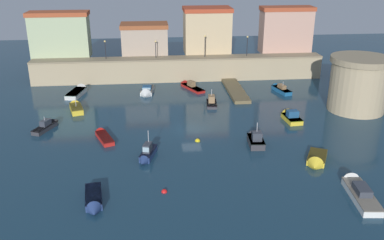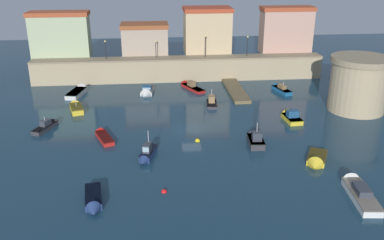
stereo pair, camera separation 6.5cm
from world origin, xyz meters
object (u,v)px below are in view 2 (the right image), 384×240
object	(u,v)px
moored_boat_4	(211,101)
moored_boat_8	(76,107)
moored_boat_11	(357,190)
moored_boat_6	(147,154)
quay_lamp_3	(247,43)
moored_boat_0	(48,125)
moored_boat_12	(255,139)
moored_boat_9	(279,89)
quay_lamp_1	(156,46)
moored_boat_1	(189,86)
moored_boat_5	(79,91)
mooring_buoy_1	(164,192)
moored_boat_2	(103,135)
quay_lamp_2	(205,43)
quay_lamp_0	(105,47)
moored_boat_7	(290,116)
fortress_tower	(359,84)
moored_boat_13	(147,92)
moored_boat_3	(94,201)
mooring_buoy_0	(198,141)
moored_boat_10	(316,161)

from	to	relation	value
moored_boat_4	moored_boat_8	world-z (taller)	moored_boat_4
moored_boat_11	moored_boat_6	bearing A→B (deg)	70.75
quay_lamp_3	moored_boat_0	distance (m)	37.61
moored_boat_12	moored_boat_9	bearing A→B (deg)	-19.76
quay_lamp_1	moored_boat_6	world-z (taller)	quay_lamp_1
moored_boat_1	moored_boat_5	world-z (taller)	moored_boat_1
mooring_buoy_1	quay_lamp_1	bearing A→B (deg)	89.93
moored_boat_2	moored_boat_12	xyz separation A→B (m)	(18.37, -3.43, 0.26)
moored_boat_12	quay_lamp_2	bearing A→B (deg)	9.39
quay_lamp_0	quay_lamp_2	distance (m)	17.28
quay_lamp_3	moored_boat_11	bearing A→B (deg)	-87.15
moored_boat_4	moored_boat_8	distance (m)	20.01
quay_lamp_2	moored_boat_0	xyz separation A→B (m)	(-23.18, -20.82, -6.23)
moored_boat_1	moored_boat_5	bearing A→B (deg)	68.51
moored_boat_9	mooring_buoy_1	bearing A→B (deg)	132.21
quay_lamp_0	quay_lamp_3	bearing A→B (deg)	0.00
moored_boat_7	moored_boat_9	bearing A→B (deg)	-14.30
fortress_tower	moored_boat_1	distance (m)	26.80
quay_lamp_3	moored_boat_7	world-z (taller)	quay_lamp_3
moored_boat_0	moored_boat_9	bearing A→B (deg)	-46.36
quay_lamp_0	moored_boat_5	bearing A→B (deg)	-123.68
quay_lamp_0	moored_boat_13	bearing A→B (deg)	-47.92
quay_lamp_3	moored_boat_3	distance (m)	46.17
moored_boat_2	moored_boat_8	bearing A→B (deg)	4.00
quay_lamp_1	moored_boat_2	distance (m)	26.28
moored_boat_13	mooring_buoy_0	size ratio (longest dim) A/B	8.82
moored_boat_2	moored_boat_8	xyz separation A→B (m)	(-4.85, 10.44, 0.14)
fortress_tower	moored_boat_12	bearing A→B (deg)	-149.87
mooring_buoy_0	mooring_buoy_1	size ratio (longest dim) A/B	1.11
moored_boat_1	quay_lamp_1	bearing A→B (deg)	22.63
quay_lamp_2	moored_boat_3	xyz separation A→B (m)	(-15.12, -39.75, -6.27)
moored_boat_2	moored_boat_4	xyz separation A→B (m)	(15.14, 11.25, 0.11)
quay_lamp_0	moored_boat_12	size ratio (longest dim) A/B	0.73
fortress_tower	quay_lamp_1	distance (m)	33.72
moored_boat_4	moored_boat_13	distance (m)	11.30
quay_lamp_0	moored_boat_12	bearing A→B (deg)	-54.69
quay_lamp_0	moored_boat_12	xyz separation A→B (m)	(19.85, -28.03, -5.75)
moored_boat_1	mooring_buoy_0	size ratio (longest dim) A/B	10.74
fortress_tower	moored_boat_2	xyz separation A→B (m)	(-35.53, -6.53, -3.68)
quay_lamp_2	moored_boat_12	world-z (taller)	quay_lamp_2
moored_boat_11	moored_boat_1	bearing A→B (deg)	25.89
moored_boat_11	moored_boat_12	size ratio (longest dim) A/B	1.69
moored_boat_2	moored_boat_0	bearing A→B (deg)	42.08
moored_boat_5	moored_boat_10	bearing A→B (deg)	-121.10
quay_lamp_3	moored_boat_9	xyz separation A→B (m)	(3.89, -8.05, -6.08)
moored_boat_10	quay_lamp_2	bearing A→B (deg)	-139.84
moored_boat_4	moored_boat_8	xyz separation A→B (m)	(-19.99, -0.80, 0.03)
quay_lamp_2	moored_boat_2	bearing A→B (deg)	-122.70
fortress_tower	moored_boat_13	size ratio (longest dim) A/B	1.52
moored_boat_13	quay_lamp_2	bearing A→B (deg)	132.43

